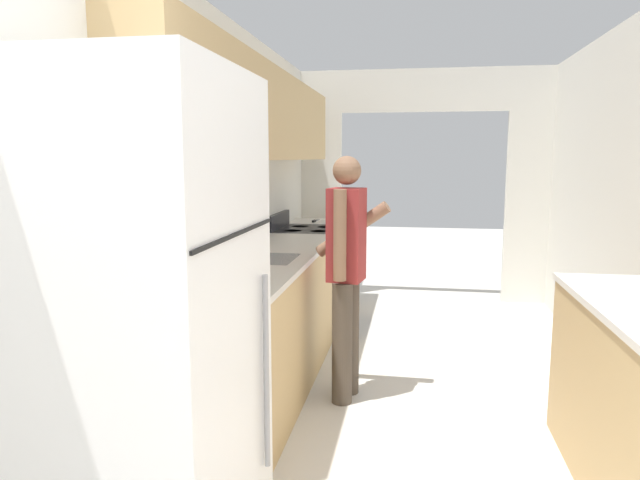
{
  "coord_description": "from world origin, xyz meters",
  "views": [
    {
      "loc": [
        -0.06,
        -0.96,
        1.56
      ],
      "look_at": [
        -0.65,
        2.54,
        1.05
      ],
      "focal_mm": 32.0,
      "sensor_mm": 36.0,
      "label": 1
    }
  ],
  "objects_px": {
    "range_oven": "(309,276)",
    "person": "(346,272)",
    "refrigerator": "(135,351)",
    "knife": "(315,221)"
  },
  "relations": [
    {
      "from": "refrigerator",
      "to": "person",
      "type": "distance_m",
      "value": 1.91
    },
    {
      "from": "person",
      "to": "knife",
      "type": "xyz_separation_m",
      "value": [
        -0.59,
        2.2,
        0.08
      ]
    },
    {
      "from": "knife",
      "to": "refrigerator",
      "type": "bearing_deg",
      "value": -85.94
    },
    {
      "from": "range_oven",
      "to": "knife",
      "type": "distance_m",
      "value": 0.76
    },
    {
      "from": "person",
      "to": "range_oven",
      "type": "bearing_deg",
      "value": 27.71
    },
    {
      "from": "refrigerator",
      "to": "knife",
      "type": "relative_size",
      "value": 6.2
    },
    {
      "from": "range_oven",
      "to": "person",
      "type": "distance_m",
      "value": 1.72
    },
    {
      "from": "refrigerator",
      "to": "range_oven",
      "type": "relative_size",
      "value": 1.75
    },
    {
      "from": "knife",
      "to": "person",
      "type": "bearing_deg",
      "value": -72.39
    },
    {
      "from": "refrigerator",
      "to": "knife",
      "type": "height_order",
      "value": "refrigerator"
    }
  ]
}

